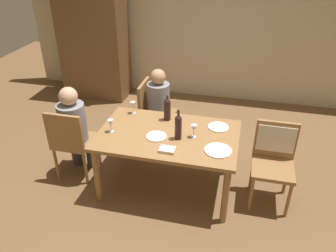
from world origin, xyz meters
TOP-DOWN VIEW (x-y plane):
  - ground_plane at (0.00, 0.00)m, footprint 10.00×10.00m
  - rear_room_partition at (0.00, 2.69)m, footprint 6.40×0.12m
  - armoire_cabinet at (-1.86, 2.24)m, footprint 1.18×0.62m
  - dining_table at (0.00, 0.00)m, footprint 1.53×0.97m
  - chair_left_end at (-1.14, -0.09)m, footprint 0.44×0.44m
  - chair_far_left at (-0.43, 0.87)m, footprint 0.44×0.44m
  - chair_right_end at (1.14, 0.12)m, footprint 0.44×0.46m
  - person_woman_host at (-1.14, 0.03)m, footprint 0.32×0.36m
  - person_man_bearded at (-0.32, 0.87)m, footprint 0.34×0.30m
  - wine_bottle_tall_green at (0.13, -0.07)m, footprint 0.07×0.07m
  - wine_bottle_dark_red at (-0.08, 0.31)m, footprint 0.08×0.08m
  - wine_glass_near_left at (-0.62, -0.10)m, footprint 0.07×0.07m
  - wine_glass_centre at (0.28, 0.01)m, footprint 0.07×0.07m
  - wine_glass_near_right at (-0.52, 0.37)m, footprint 0.07×0.07m
  - dinner_plate_host at (-0.11, -0.09)m, footprint 0.22×0.22m
  - dinner_plate_guest_left at (0.52, 0.26)m, footprint 0.24×0.24m
  - dinner_plate_guest_right at (0.57, -0.20)m, footprint 0.28×0.28m
  - folded_napkin at (0.07, -0.32)m, footprint 0.16×0.12m

SIDE VIEW (x-z plane):
  - ground_plane at x=0.00m, z-range 0.00..0.00m
  - chair_left_end at x=-1.14m, z-range 0.07..0.99m
  - chair_far_left at x=-0.43m, z-range 0.07..0.99m
  - chair_right_end at x=1.14m, z-range 0.13..1.05m
  - dining_table at x=0.00m, z-range 0.28..1.00m
  - person_man_bearded at x=-0.32m, z-range 0.09..1.21m
  - person_woman_host at x=-1.14m, z-range 0.09..1.24m
  - dinner_plate_host at x=-0.11m, z-range 0.72..0.74m
  - dinner_plate_guest_left at x=0.52m, z-range 0.72..0.74m
  - dinner_plate_guest_right at x=0.57m, z-range 0.72..0.74m
  - folded_napkin at x=0.07m, z-range 0.72..0.75m
  - wine_glass_near_left at x=-0.62m, z-range 0.76..0.91m
  - wine_glass_centre at x=0.28m, z-range 0.76..0.91m
  - wine_glass_near_right at x=-0.52m, z-range 0.76..0.91m
  - wine_bottle_dark_red at x=-0.08m, z-range 0.71..1.02m
  - wine_bottle_tall_green at x=0.13m, z-range 0.70..1.04m
  - armoire_cabinet at x=-1.86m, z-range 0.01..2.19m
  - rear_room_partition at x=0.00m, z-range 0.00..2.70m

